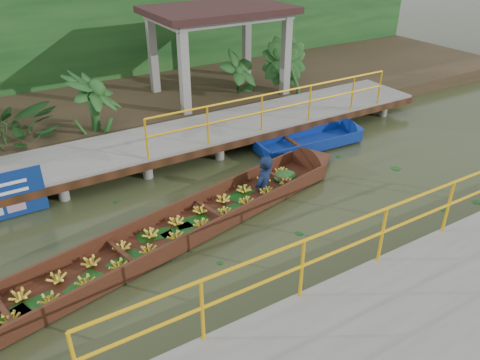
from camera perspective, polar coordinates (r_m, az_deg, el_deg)
ground at (r=9.93m, az=-0.00°, el=-4.67°), size 80.00×80.00×0.00m
land_strip at (r=16.08m, az=-14.10°, el=8.99°), size 30.00×8.00×0.45m
far_dock at (r=12.41m, az=-8.15°, el=4.81°), size 16.00×2.06×1.66m
near_dock at (r=7.95m, az=23.18°, el=-14.89°), size 18.00×2.40×1.73m
pavilion at (r=15.45m, az=-2.67°, el=18.99°), size 4.40×3.00×3.00m
foliage_backdrop at (r=17.94m, az=-17.45°, el=16.52°), size 30.00×0.80×4.00m
vendor_boat at (r=9.43m, az=-7.02°, el=-5.33°), size 10.36×3.14×2.14m
moored_blue_boat at (r=13.57m, az=11.26°, el=5.19°), size 3.57×1.11×0.84m
tropical_plants at (r=13.32m, az=-18.76°, el=8.90°), size 14.30×1.30×1.62m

